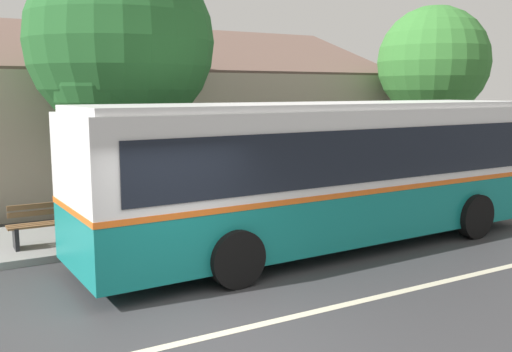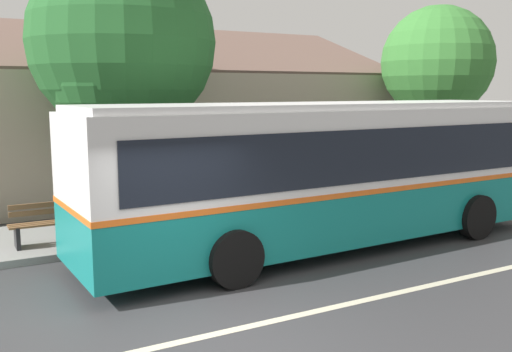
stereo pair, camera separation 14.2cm
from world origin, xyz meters
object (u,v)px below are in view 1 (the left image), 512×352
Objects in this scene: transit_bus at (327,170)px; bench_by_building at (50,226)px; street_tree_primary at (434,67)px; street_tree_secondary at (118,48)px.

transit_bus is 6.64× the size of bench_by_building.
transit_bus reaches higher than bench_by_building.
street_tree_primary is 0.90× the size of street_tree_secondary.
transit_bus is at bearing -151.30° from street_tree_primary.
street_tree_secondary reaches higher than street_tree_primary.
street_tree_primary is at bearing -0.76° from street_tree_secondary.
bench_by_building is 13.01m from street_tree_primary.
street_tree_secondary reaches higher than bench_by_building.
transit_bus is 5.83m from bench_by_building.
bench_by_building is at bearing -172.80° from street_tree_primary.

